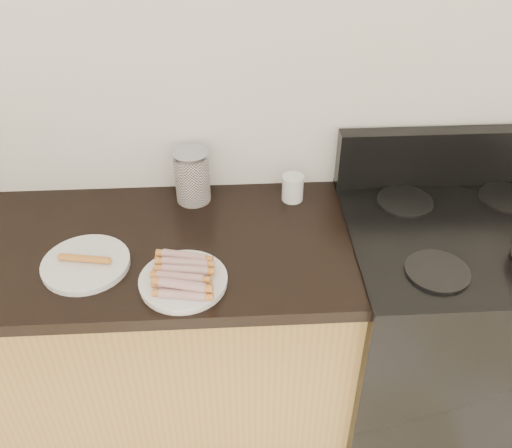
{
  "coord_description": "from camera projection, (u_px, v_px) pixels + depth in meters",
  "views": [
    {
      "loc": [
        0.04,
        0.36,
        1.98
      ],
      "look_at": [
        0.11,
        1.62,
        1.02
      ],
      "focal_mm": 40.0,
      "sensor_mm": 36.0,
      "label": 1
    }
  ],
  "objects": [
    {
      "name": "burner_near_left",
      "position": [
        437.0,
        271.0,
        1.58
      ],
      "size": [
        0.18,
        0.18,
        0.01
      ],
      "primitive_type": "cylinder",
      "color": "black",
      "rests_on": "stove"
    },
    {
      "name": "side_plate",
      "position": [
        86.0,
        264.0,
        1.62
      ],
      "size": [
        0.26,
        0.26,
        0.02
      ],
      "primitive_type": "cylinder",
      "rotation": [
        0.0,
        0.0,
        -0.05
      ],
      "color": "white",
      "rests_on": "counter_slab"
    },
    {
      "name": "burner_far_left",
      "position": [
        405.0,
        201.0,
        1.85
      ],
      "size": [
        0.18,
        0.18,
        0.01
      ],
      "primitive_type": "cylinder",
      "color": "black",
      "rests_on": "stove"
    },
    {
      "name": "stove_panel",
      "position": [
        451.0,
        157.0,
        1.89
      ],
      "size": [
        0.76,
        0.06,
        0.2
      ],
      "primitive_type": "cube",
      "color": "black",
      "rests_on": "stove"
    },
    {
      "name": "burner_far_right",
      "position": [
        507.0,
        198.0,
        1.87
      ],
      "size": [
        0.18,
        0.18,
        0.01
      ],
      "primitive_type": "cylinder",
      "color": "black",
      "rests_on": "stove"
    },
    {
      "name": "hotdog_pile",
      "position": [
        183.0,
        273.0,
        1.54
      ],
      "size": [
        0.13,
        0.2,
        0.05
      ],
      "rotation": [
        0.0,
        0.0,
        -0.21
      ],
      "color": "maroon",
      "rests_on": "main_plate"
    },
    {
      "name": "canister",
      "position": [
        192.0,
        176.0,
        1.84
      ],
      "size": [
        0.12,
        0.12,
        0.18
      ],
      "rotation": [
        0.0,
        0.0,
        -0.2
      ],
      "color": "white",
      "rests_on": "counter_slab"
    },
    {
      "name": "cabinet_base",
      "position": [
        21.0,
        355.0,
        1.97
      ],
      "size": [
        2.2,
        0.59,
        0.86
      ],
      "primitive_type": "cube",
      "color": "olive",
      "rests_on": "floor"
    },
    {
      "name": "main_plate",
      "position": [
        183.0,
        282.0,
        1.56
      ],
      "size": [
        0.3,
        0.3,
        0.02
      ],
      "primitive_type": "cylinder",
      "rotation": [
        0.0,
        0.0,
        0.29
      ],
      "color": "white",
      "rests_on": "counter_slab"
    },
    {
      "name": "stove",
      "position": [
        445.0,
        334.0,
        2.0
      ],
      "size": [
        0.76,
        0.65,
        0.91
      ],
      "color": "black",
      "rests_on": "floor"
    },
    {
      "name": "wall_back",
      "position": [
        212.0,
        74.0,
        1.72
      ],
      "size": [
        4.0,
        0.04,
        2.6
      ],
      "primitive_type": "cube",
      "color": "silver",
      "rests_on": "ground"
    },
    {
      "name": "mug",
      "position": [
        293.0,
        188.0,
        1.87
      ],
      "size": [
        0.08,
        0.08,
        0.09
      ],
      "primitive_type": "cylinder",
      "rotation": [
        0.0,
        0.0,
        -0.22
      ],
      "color": "white",
      "rests_on": "counter_slab"
    },
    {
      "name": "plain_sausages",
      "position": [
        85.0,
        259.0,
        1.61
      ],
      "size": [
        0.14,
        0.04,
        0.02
      ],
      "rotation": [
        0.0,
        0.0,
        -0.17
      ],
      "color": "#C57237",
      "rests_on": "side_plate"
    }
  ]
}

